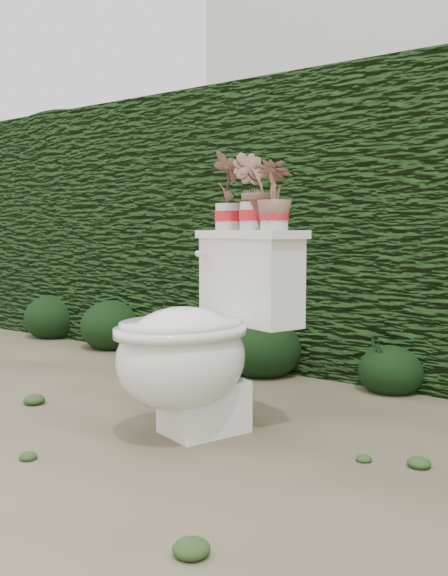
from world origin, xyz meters
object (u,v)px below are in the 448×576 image
Objects in this scene: potted_plant_left at (228,193)px; potted_plant_center at (253,193)px; toilet at (200,342)px; potted_plant_right at (274,198)px.

potted_plant_center is at bearing 178.58° from potted_plant_left.
toilet is 0.61m from potted_plant_right.
toilet is 2.55× the size of potted_plant_left.
potted_plant_left is 0.30m from potted_plant_right.
potted_plant_left reaches higher than toilet.
toilet is 0.64m from potted_plant_left.
potted_plant_center is 0.13m from potted_plant_right.
toilet is 3.20× the size of potted_plant_right.
potted_plant_center reaches higher than toilet.
potted_plant_right is at bearing 58.23° from toilet.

